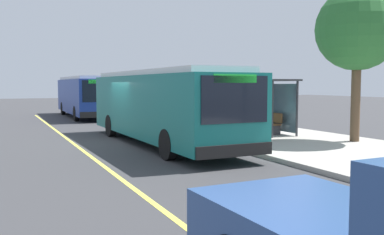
{
  "coord_description": "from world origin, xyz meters",
  "views": [
    {
      "loc": [
        17.54,
        -5.07,
        2.42
      ],
      "look_at": [
        3.63,
        1.34,
        1.22
      ],
      "focal_mm": 40.23,
      "sensor_mm": 36.0,
      "label": 1
    }
  ],
  "objects_px": {
    "transit_bus_second": "(85,95)",
    "route_sign_post": "(253,96)",
    "pedestrian_commuter": "(237,115)",
    "transit_bus_main": "(161,104)",
    "waiting_bench": "(269,123)"
  },
  "relations": [
    {
      "from": "route_sign_post",
      "to": "transit_bus_second",
      "type": "bearing_deg",
      "value": -170.94
    },
    {
      "from": "route_sign_post",
      "to": "pedestrian_commuter",
      "type": "height_order",
      "value": "route_sign_post"
    },
    {
      "from": "route_sign_post",
      "to": "waiting_bench",
      "type": "bearing_deg",
      "value": 135.72
    },
    {
      "from": "pedestrian_commuter",
      "to": "route_sign_post",
      "type": "bearing_deg",
      "value": -11.92
    },
    {
      "from": "pedestrian_commuter",
      "to": "transit_bus_main",
      "type": "bearing_deg",
      "value": -98.97
    },
    {
      "from": "transit_bus_second",
      "to": "route_sign_post",
      "type": "xyz_separation_m",
      "value": [
        18.01,
        2.87,
        0.34
      ]
    },
    {
      "from": "waiting_bench",
      "to": "transit_bus_main",
      "type": "bearing_deg",
      "value": -86.12
    },
    {
      "from": "transit_bus_second",
      "to": "route_sign_post",
      "type": "distance_m",
      "value": 18.24
    },
    {
      "from": "waiting_bench",
      "to": "pedestrian_commuter",
      "type": "bearing_deg",
      "value": -68.47
    },
    {
      "from": "transit_bus_second",
      "to": "pedestrian_commuter",
      "type": "bearing_deg",
      "value": 11.32
    },
    {
      "from": "transit_bus_main",
      "to": "route_sign_post",
      "type": "relative_size",
      "value": 4.07
    },
    {
      "from": "transit_bus_second",
      "to": "route_sign_post",
      "type": "bearing_deg",
      "value": 9.06
    },
    {
      "from": "pedestrian_commuter",
      "to": "waiting_bench",
      "type": "bearing_deg",
      "value": 111.53
    },
    {
      "from": "transit_bus_main",
      "to": "route_sign_post",
      "type": "height_order",
      "value": "same"
    },
    {
      "from": "transit_bus_main",
      "to": "waiting_bench",
      "type": "bearing_deg",
      "value": 93.88
    }
  ]
}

